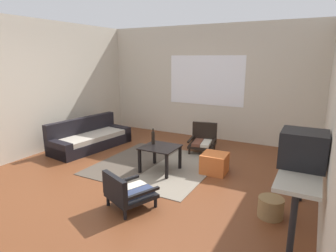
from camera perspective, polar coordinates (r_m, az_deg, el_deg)
ground_plane at (r=4.69m, az=-6.34°, el=-11.04°), size 7.80×7.80×0.00m
far_wall_with_window at (r=7.02m, az=7.76°, el=8.59°), size 5.60×0.13×2.70m
side_wall_left at (r=6.39m, az=-25.29°, el=6.94°), size 0.12×6.60×2.70m
area_rug at (r=5.32m, az=-2.54°, el=-7.85°), size 2.03×2.06×0.01m
couch at (r=6.50m, az=-15.48°, el=-2.47°), size 0.93×1.87×0.65m
coffee_table at (r=4.95m, az=-1.59°, el=-5.11°), size 0.61×0.58×0.45m
armchair_by_window at (r=6.07m, az=7.05°, el=-2.71°), size 0.62×0.62×0.59m
armchair_striped_foreground at (r=3.87m, az=-8.25°, el=-12.90°), size 0.70×0.71×0.50m
ottoman_orange at (r=5.01m, az=9.32°, el=-7.38°), size 0.44×0.44×0.34m
console_shelf at (r=3.50m, az=25.20°, el=-7.98°), size 0.40×1.66×0.83m
crt_television at (r=3.28m, az=25.49°, el=-4.15°), size 0.45×0.41×0.38m
clay_vase at (r=3.68m, az=25.78°, el=-3.52°), size 0.20×0.20×0.31m
glass_bottle at (r=5.03m, az=-2.99°, el=-2.34°), size 0.06×0.06×0.28m
wicker_basket at (r=3.90m, az=19.90°, el=-15.12°), size 0.31×0.31×0.25m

